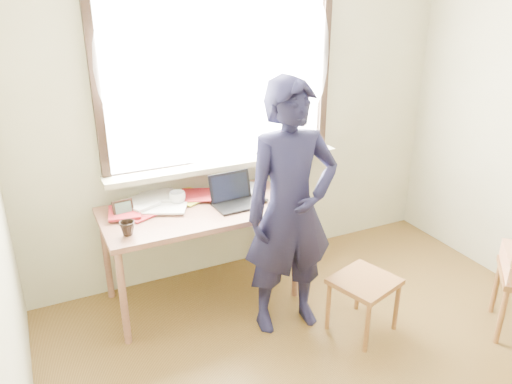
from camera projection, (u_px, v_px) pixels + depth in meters
name	position (u px, v px, depth m)	size (l,w,h in m)	color
room_shell	(409.00, 122.00, 2.18)	(3.52, 4.02, 2.61)	beige
desk	(200.00, 218.00, 3.55)	(1.36, 0.68, 0.73)	#895B44
laptop	(234.00, 197.00, 3.57)	(0.33, 0.27, 0.22)	black
mug_white	(177.00, 198.00, 3.58)	(0.12, 0.12, 0.09)	white
mug_dark	(127.00, 228.00, 3.14)	(0.10, 0.10, 0.09)	black
mouse	(262.00, 200.00, 3.61)	(0.10, 0.07, 0.04)	black
desk_clutter	(151.00, 206.00, 3.52)	(0.93, 0.50, 0.04)	maroon
book_a	(127.00, 210.00, 3.48)	(0.18, 0.24, 0.02)	white
book_b	(233.00, 187.00, 3.87)	(0.19, 0.26, 0.02)	white
picture_frame	(123.00, 209.00, 3.38)	(0.14, 0.03, 0.11)	black
work_chair	(364.00, 287.00, 3.31)	(0.48, 0.47, 0.40)	brown
person	(291.00, 210.00, 3.20)	(0.62, 0.41, 1.71)	black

